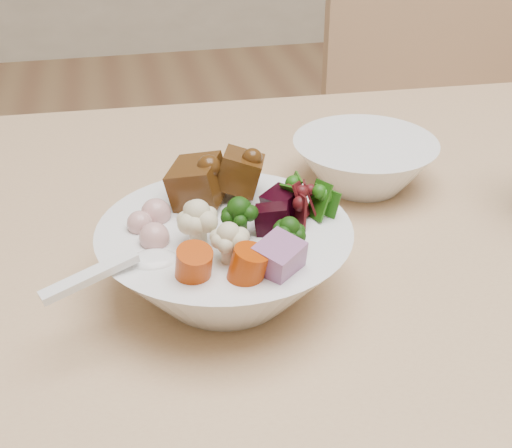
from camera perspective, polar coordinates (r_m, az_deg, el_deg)
chair_far at (r=1.37m, az=15.19°, el=6.78°), size 0.43×0.43×0.91m
food_bowl at (r=0.57m, az=-2.36°, el=-2.44°), size 0.20×0.20×0.11m
soup_spoon at (r=0.52m, az=-9.46°, el=-3.27°), size 0.10×0.05×0.02m
side_bowl at (r=0.74m, az=8.63°, el=4.81°), size 0.15×0.15×0.05m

